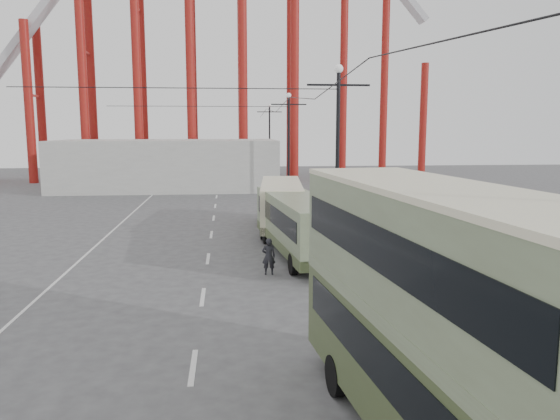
{
  "coord_description": "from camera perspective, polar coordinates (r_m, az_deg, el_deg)",
  "views": [
    {
      "loc": [
        -0.06,
        -9.55,
        6.12
      ],
      "look_at": [
        1.99,
        11.31,
        3.0
      ],
      "focal_mm": 35.0,
      "sensor_mm": 36.0,
      "label": 1
    }
  ],
  "objects": [
    {
      "name": "road_markings",
      "position": [
        29.89,
        -7.04,
        -3.4
      ],
      "size": [
        12.52,
        120.0,
        0.01
      ],
      "color": "silver",
      "rests_on": "ground"
    },
    {
      "name": "lamp_post_mid",
      "position": [
        28.16,
        6.02,
        5.49
      ],
      "size": [
        3.2,
        0.44,
        9.32
      ],
      "color": "black",
      "rests_on": "ground"
    },
    {
      "name": "lamp_post_far",
      "position": [
        49.89,
        0.91,
        6.82
      ],
      "size": [
        3.2,
        0.44,
        9.32
      ],
      "color": "black",
      "rests_on": "ground"
    },
    {
      "name": "lamp_post_distant",
      "position": [
        71.79,
        -1.1,
        7.32
      ],
      "size": [
        3.2,
        0.44,
        9.32
      ],
      "color": "black",
      "rests_on": "ground"
    },
    {
      "name": "fairground_shed",
      "position": [
        56.98,
        -11.62,
        4.66
      ],
      "size": [
        22.0,
        10.0,
        5.0
      ],
      "primitive_type": "cube",
      "color": "#AEADA8",
      "rests_on": "ground"
    },
    {
      "name": "double_decker_bus",
      "position": [
        10.45,
        16.3,
        -10.02
      ],
      "size": [
        3.39,
        9.73,
        5.12
      ],
      "rotation": [
        0.0,
        0.0,
        0.11
      ],
      "color": "#3D4827",
      "rests_on": "ground"
    },
    {
      "name": "single_decker_green",
      "position": [
        26.4,
        1.91,
        -1.33
      ],
      "size": [
        3.43,
        10.4,
        2.89
      ],
      "rotation": [
        0.0,
        0.0,
        0.11
      ],
      "color": "#6A7757",
      "rests_on": "ground"
    },
    {
      "name": "single_decker_cream",
      "position": [
        33.15,
        0.13,
        0.7
      ],
      "size": [
        3.19,
        9.52,
        2.91
      ],
      "rotation": [
        0.0,
        0.0,
        -0.09
      ],
      "color": "beige",
      "rests_on": "ground"
    },
    {
      "name": "pedestrian",
      "position": [
        23.12,
        -1.19,
        -4.87
      ],
      "size": [
        0.6,
        0.42,
        1.57
      ],
      "primitive_type": "imported",
      "rotation": [
        0.0,
        0.0,
        3.06
      ],
      "color": "black",
      "rests_on": "ground"
    }
  ]
}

